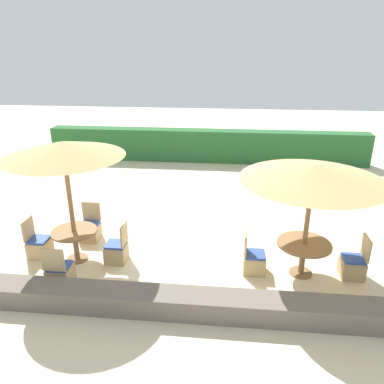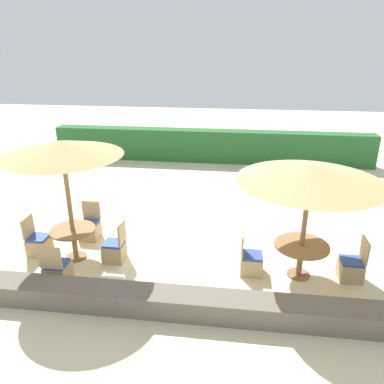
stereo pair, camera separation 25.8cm
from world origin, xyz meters
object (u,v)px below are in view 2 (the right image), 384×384
patio_chair_front_right_east (351,268)px  round_table_front_left (74,236)px  patio_chair_front_left_west (39,244)px  parasol_front_right (311,174)px  patio_chair_front_right_west (251,262)px  patio_chair_front_left_east (115,250)px  patio_chair_front_left_north (90,228)px  patio_chair_front_left_south (57,271)px  parasol_front_left (62,149)px  round_table_front_right (301,251)px

patio_chair_front_right_east → round_table_front_left: patio_chair_front_right_east is taller
patio_chair_front_left_west → parasol_front_right: bearing=88.9°
patio_chair_front_right_east → round_table_front_left: (-6.03, 0.05, 0.30)m
parasol_front_right → patio_chair_front_right_west: size_ratio=3.06×
round_table_front_left → patio_chair_front_left_east: patio_chair_front_left_east is taller
patio_chair_front_left_east → patio_chair_front_left_north: bearing=46.0°
patio_chair_front_left_south → patio_chair_front_left_east: bearing=48.0°
patio_chair_front_right_west → patio_chair_front_left_north: 4.11m
parasol_front_left → patio_chair_front_left_south: bearing=-87.6°
patio_chair_front_right_west → patio_chair_front_left_west: (-4.87, 0.14, 0.00)m
patio_chair_front_right_west → patio_chair_front_left_west: 4.88m
parasol_front_right → patio_chair_front_right_east: 2.27m
round_table_front_left → patio_chair_front_left_north: 0.99m
patio_chair_front_right_west → parasol_front_right: bearing=91.5°
round_table_front_left → patio_chair_front_left_east: size_ratio=1.08×
patio_chair_front_right_west → round_table_front_left: 3.97m
patio_chair_front_left_south → parasol_front_left: bearing=92.4°
patio_chair_front_right_west → parasol_front_left: size_ratio=0.34×
round_table_front_left → patio_chair_front_left_east: bearing=1.6°
patio_chair_front_left_north → patio_chair_front_left_east: bearing=136.0°
parasol_front_right → round_table_front_right: 1.69m
patio_chair_front_left_east → patio_chair_front_left_west: (-1.85, 0.03, 0.00)m
round_table_front_left → patio_chair_front_left_north: patio_chair_front_left_north is taller
parasol_front_right → patio_chair_front_right_east: bearing=0.2°
round_table_front_right → patio_chair_front_left_east: size_ratio=1.21×
patio_chair_front_left_south → round_table_front_left: bearing=92.4°
patio_chair_front_right_east → patio_chair_front_right_west: (-2.07, -0.03, 0.00)m
round_table_front_left → patio_chair_front_right_west: bearing=-1.2°
patio_chair_front_right_west → patio_chair_front_left_north: bearing=-104.5°
patio_chair_front_left_south → patio_chair_front_left_west: (-0.96, 1.02, 0.00)m
patio_chair_front_left_west → patio_chair_front_left_north: same height
patio_chair_front_right_west → round_table_front_left: bearing=-91.2°
round_table_front_left → patio_chair_front_left_south: (0.04, -0.96, -0.30)m
round_table_front_right → patio_chair_front_right_east: bearing=0.2°
parasol_front_right → patio_chair_front_left_south: (-4.94, -0.90, -2.01)m
patio_chair_front_left_west → round_table_front_left: bearing=86.5°
parasol_front_right → round_table_front_left: 5.27m
round_table_front_right → patio_chair_front_left_south: (-4.94, -0.90, -0.32)m
parasol_front_left → round_table_front_left: size_ratio=2.75×
patio_chair_front_right_west → patio_chair_front_left_south: size_ratio=1.00×
parasol_front_right → patio_chair_front_right_west: 2.26m
patio_chair_front_left_north → patio_chair_front_left_west: bearing=44.7°
patio_chair_front_right_east → patio_chair_front_left_south: 6.06m
patio_chair_front_left_east → patio_chair_front_left_north: same height
parasol_front_right → patio_chair_front_left_east: (-4.05, 0.08, -2.01)m
patio_chair_front_right_east → patio_chair_front_left_south: (-5.99, -0.91, 0.00)m
patio_chair_front_left_west → round_table_front_right: bearing=88.9°
patio_chair_front_right_east → patio_chair_front_left_north: same height
patio_chair_front_right_east → patio_chair_front_left_south: size_ratio=1.00×
patio_chair_front_right_west → patio_chair_front_left_south: (-3.92, -0.88, 0.00)m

